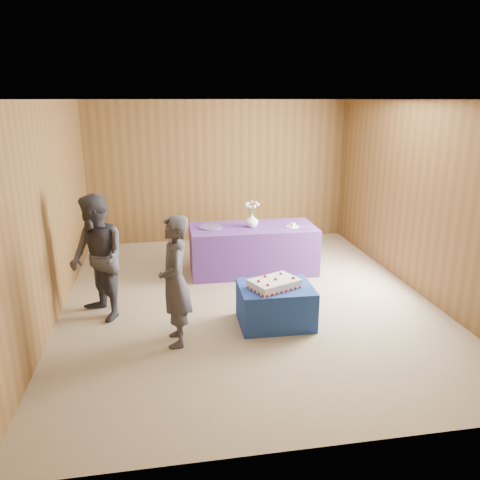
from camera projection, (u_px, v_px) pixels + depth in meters
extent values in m
plane|color=gray|center=(246.00, 298.00, 6.61)|extent=(6.00, 6.00, 0.00)
cube|color=brown|center=(219.00, 172.00, 9.05)|extent=(5.00, 0.04, 2.70)
cube|color=brown|center=(321.00, 294.00, 3.39)|extent=(5.00, 0.04, 2.70)
cube|color=brown|center=(50.00, 212.00, 5.82)|extent=(0.04, 6.00, 2.70)
cube|color=brown|center=(420.00, 199.00, 6.62)|extent=(0.04, 6.00, 2.70)
cube|color=white|center=(247.00, 99.00, 5.83)|extent=(5.00, 6.00, 0.04)
cube|color=#1B4397|center=(275.00, 305.00, 5.81)|extent=(0.91, 0.72, 0.50)
cube|color=#4F2E80|center=(253.00, 249.00, 7.57)|extent=(2.01, 0.92, 0.75)
cube|color=silver|center=(274.00, 283.00, 5.69)|extent=(0.67, 0.57, 0.10)
sphere|color=maroon|center=(265.00, 297.00, 5.40)|extent=(0.03, 0.03, 0.03)
sphere|color=maroon|center=(302.00, 286.00, 5.70)|extent=(0.03, 0.03, 0.03)
sphere|color=maroon|center=(246.00, 286.00, 5.70)|extent=(0.03, 0.03, 0.03)
sphere|color=maroon|center=(283.00, 277.00, 6.00)|extent=(0.03, 0.03, 0.03)
sphere|color=maroon|center=(268.00, 284.00, 5.50)|extent=(0.03, 0.03, 0.03)
cone|color=#145824|center=(270.00, 284.00, 5.51)|extent=(0.02, 0.03, 0.02)
sphere|color=maroon|center=(280.00, 274.00, 5.81)|extent=(0.03, 0.03, 0.03)
cone|color=#145824|center=(282.00, 274.00, 5.82)|extent=(0.02, 0.03, 0.02)
sphere|color=maroon|center=(274.00, 278.00, 5.67)|extent=(0.03, 0.03, 0.03)
cone|color=#145824|center=(276.00, 279.00, 5.67)|extent=(0.02, 0.03, 0.02)
imported|color=white|center=(252.00, 220.00, 7.42)|extent=(0.27, 0.27, 0.21)
cylinder|color=#306026|center=(254.00, 209.00, 7.38)|extent=(0.01, 0.01, 0.16)
sphere|color=#BCA9DB|center=(258.00, 204.00, 7.36)|extent=(0.05, 0.05, 0.05)
cylinder|color=#306026|center=(254.00, 209.00, 7.40)|extent=(0.01, 0.01, 0.16)
sphere|color=white|center=(256.00, 203.00, 7.42)|extent=(0.05, 0.05, 0.05)
cylinder|color=#306026|center=(252.00, 208.00, 7.41)|extent=(0.01, 0.01, 0.16)
sphere|color=#BCA9DB|center=(252.00, 203.00, 7.44)|extent=(0.05, 0.05, 0.05)
cylinder|color=#306026|center=(250.00, 209.00, 7.40)|extent=(0.01, 0.01, 0.16)
sphere|color=white|center=(248.00, 203.00, 7.42)|extent=(0.05, 0.05, 0.05)
cylinder|color=#306026|center=(250.00, 209.00, 7.38)|extent=(0.01, 0.01, 0.16)
sphere|color=#BCA9DB|center=(246.00, 204.00, 7.36)|extent=(0.05, 0.05, 0.05)
cylinder|color=#306026|center=(250.00, 209.00, 7.35)|extent=(0.01, 0.01, 0.16)
sphere|color=white|center=(247.00, 205.00, 7.30)|extent=(0.05, 0.05, 0.05)
cylinder|color=#306026|center=(251.00, 210.00, 7.33)|extent=(0.01, 0.01, 0.16)
sphere|color=#BCA9DB|center=(250.00, 205.00, 7.26)|extent=(0.05, 0.05, 0.05)
cylinder|color=#306026|center=(253.00, 210.00, 7.33)|extent=(0.01, 0.01, 0.16)
sphere|color=white|center=(254.00, 205.00, 7.26)|extent=(0.05, 0.05, 0.05)
cylinder|color=#306026|center=(254.00, 209.00, 7.35)|extent=(0.01, 0.01, 0.16)
sphere|color=#BCA9DB|center=(257.00, 205.00, 7.30)|extent=(0.05, 0.05, 0.05)
cylinder|color=#54478F|center=(211.00, 227.00, 7.40)|extent=(0.48, 0.48, 0.02)
cylinder|color=white|center=(293.00, 227.00, 7.44)|extent=(0.27, 0.27, 0.01)
cube|color=silver|center=(293.00, 225.00, 7.43)|extent=(0.09, 0.09, 0.06)
sphere|color=maroon|center=(293.00, 222.00, 7.40)|extent=(0.02, 0.02, 0.02)
cube|color=silver|center=(303.00, 229.00, 7.30)|extent=(0.25, 0.13, 0.00)
imported|color=#34343D|center=(175.00, 281.00, 5.21)|extent=(0.38, 0.56, 1.51)
imported|color=#30323A|center=(97.00, 258.00, 5.81)|extent=(0.94, 0.99, 1.61)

